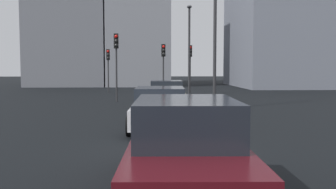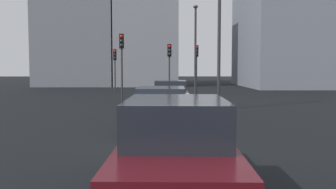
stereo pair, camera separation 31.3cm
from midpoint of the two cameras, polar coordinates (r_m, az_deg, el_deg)
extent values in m
cube|color=black|center=(9.72, 1.02, -8.99)|extent=(160.00, 160.00, 0.20)
cube|color=tan|center=(19.26, 0.84, -0.45)|extent=(4.05, 1.84, 0.61)
cube|color=#1E232B|center=(19.02, 0.85, 1.28)|extent=(1.83, 1.59, 0.57)
cylinder|color=black|center=(20.55, 3.28, -0.86)|extent=(0.64, 0.23, 0.64)
cylinder|color=black|center=(20.53, -1.69, -0.86)|extent=(0.64, 0.23, 0.64)
cylinder|color=black|center=(18.07, 3.71, -1.55)|extent=(0.64, 0.23, 0.64)
cylinder|color=black|center=(18.05, -1.94, -1.55)|extent=(0.64, 0.23, 0.64)
cube|color=red|center=(17.25, 3.05, -0.63)|extent=(0.03, 0.20, 0.11)
cube|color=red|center=(17.23, -1.21, -0.63)|extent=(0.03, 0.20, 0.11)
cube|color=silver|center=(12.86, -0.35, -2.75)|extent=(4.59, 1.96, 0.61)
cube|color=#1E232B|center=(12.58, -0.38, -0.20)|extent=(2.09, 1.65, 0.57)
cylinder|color=black|center=(14.29, 3.42, -3.06)|extent=(0.65, 0.24, 0.64)
cylinder|color=black|center=(14.33, -3.81, -3.04)|extent=(0.65, 0.24, 0.64)
cylinder|color=black|center=(11.51, 3.97, -4.81)|extent=(0.65, 0.24, 0.64)
cylinder|color=black|center=(11.56, -5.02, -4.78)|extent=(0.65, 0.24, 0.64)
cube|color=red|center=(10.58, 2.85, -3.64)|extent=(0.04, 0.20, 0.11)
cube|color=red|center=(10.62, -4.19, -3.62)|extent=(0.04, 0.20, 0.11)
cube|color=#510F16|center=(6.25, 2.69, -9.74)|extent=(4.85, 1.90, 0.70)
cube|color=#1E232B|center=(5.88, 2.78, -3.87)|extent=(2.21, 1.60, 0.65)
cylinder|color=black|center=(7.83, 8.85, -9.12)|extent=(0.65, 0.24, 0.64)
cylinder|color=black|center=(7.79, -4.16, -9.15)|extent=(0.65, 0.24, 0.64)
cylinder|color=#2D2D30|center=(27.28, 0.53, 2.76)|extent=(0.11, 0.11, 2.90)
cube|color=black|center=(27.24, 0.55, 6.76)|extent=(0.22, 0.30, 0.90)
sphere|color=red|center=(27.14, 0.58, 7.33)|extent=(0.20, 0.20, 0.20)
sphere|color=black|center=(27.13, 0.58, 6.77)|extent=(0.20, 0.20, 0.20)
sphere|color=black|center=(27.12, 0.58, 6.20)|extent=(0.20, 0.20, 0.20)
cylinder|color=#2D2D30|center=(23.26, -6.67, 2.95)|extent=(0.11, 0.11, 3.28)
cube|color=black|center=(23.25, -6.72, 8.10)|extent=(0.21, 0.29, 0.90)
sphere|color=red|center=(23.16, -6.74, 8.79)|extent=(0.20, 0.20, 0.20)
sphere|color=black|center=(23.14, -6.74, 8.12)|extent=(0.20, 0.20, 0.20)
sphere|color=black|center=(23.13, -6.73, 7.45)|extent=(0.20, 0.20, 0.20)
cylinder|color=#2D2D30|center=(29.39, 4.67, 2.89)|extent=(0.11, 0.11, 2.95)
cube|color=black|center=(29.35, 4.70, 6.64)|extent=(0.21, 0.29, 0.90)
sphere|color=red|center=(29.26, 4.72, 7.18)|extent=(0.20, 0.20, 0.20)
sphere|color=black|center=(29.25, 4.71, 6.65)|extent=(0.20, 0.20, 0.20)
sphere|color=black|center=(29.23, 4.71, 6.12)|extent=(0.20, 0.20, 0.20)
cylinder|color=#2D2D30|center=(31.60, -7.81, 2.75)|extent=(0.11, 0.11, 2.73)
cube|color=black|center=(31.55, -7.84, 6.04)|extent=(0.23, 0.30, 0.90)
sphere|color=red|center=(31.45, -7.85, 6.54)|extent=(0.20, 0.20, 0.20)
sphere|color=black|center=(31.44, -7.85, 6.05)|extent=(0.20, 0.20, 0.20)
sphere|color=black|center=(31.43, -7.84, 5.56)|extent=(0.20, 0.20, 0.20)
cylinder|color=#2D2D30|center=(28.08, 4.52, 6.44)|extent=(0.16, 0.16, 6.49)
ellipsoid|color=#4C4C51|center=(28.42, 4.56, 13.24)|extent=(0.56, 0.36, 0.24)
cylinder|color=#2D2D30|center=(18.82, 8.29, 8.80)|extent=(0.16, 0.16, 7.31)
cube|color=gray|center=(44.02, 18.40, 8.37)|extent=(14.37, 10.38, 11.04)
cube|color=gray|center=(46.05, -2.92, 11.16)|extent=(11.74, 7.01, 15.49)
cube|color=slate|center=(47.18, -12.78, 9.04)|extent=(12.30, 8.68, 12.44)
camera|label=1|loc=(0.16, -89.21, 0.06)|focal=39.91mm
camera|label=2|loc=(0.16, 90.79, -0.06)|focal=39.91mm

